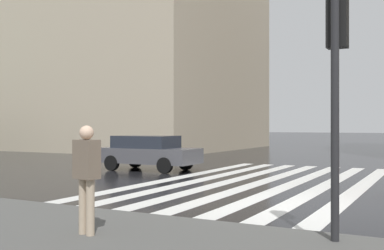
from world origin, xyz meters
TOP-DOWN VIEW (x-y plane):
  - ground_plane at (0.00, 0.00)m, footprint 220.00×220.00m
  - zebra_crossing at (4.00, 2.01)m, footprint 13.00×6.50m
  - haussmann_block_mid at (20.90, 22.91)m, footprint 16.81×25.18m
  - traffic_signal_post at (-3.41, -1.72)m, footprint 0.44×0.30m
  - car_dark_grey at (5.50, 7.45)m, footprint 1.85×4.10m
  - pedestrian_approaching_kerb at (-4.91, 1.73)m, footprint 0.31×0.44m

SIDE VIEW (x-z plane):
  - ground_plane at x=0.00m, z-range 0.00..0.00m
  - zebra_crossing at x=4.00m, z-range 0.00..0.01m
  - car_dark_grey at x=5.50m, z-range 0.05..1.46m
  - pedestrian_approaching_kerb at x=-4.91m, z-range 0.30..1.98m
  - traffic_signal_post at x=-3.41m, z-range 0.96..4.64m
  - haussmann_block_mid at x=20.90m, z-range -0.23..22.61m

